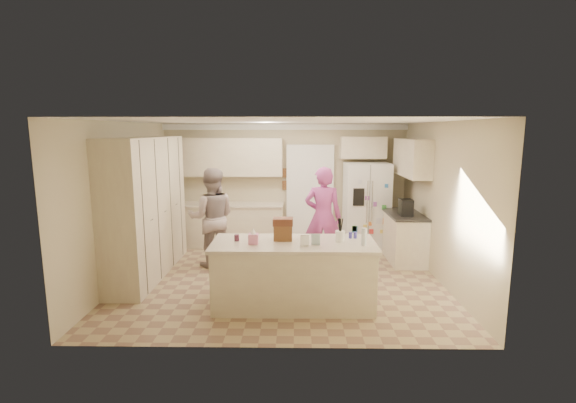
{
  "coord_description": "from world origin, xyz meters",
  "views": [
    {
      "loc": [
        0.21,
        -6.72,
        2.46
      ],
      "look_at": [
        0.1,
        0.35,
        1.25
      ],
      "focal_mm": 26.0,
      "sensor_mm": 36.0,
      "label": 1
    }
  ],
  "objects_px": {
    "tissue_box": "(253,239)",
    "teen_boy": "(212,218)",
    "refrigerator": "(366,206)",
    "teen_girl": "(323,217)",
    "coffee_maker": "(406,207)",
    "dollhouse_body": "(283,233)",
    "island_base": "(293,275)",
    "utensil_crock": "(340,236)"
  },
  "relations": [
    {
      "from": "tissue_box",
      "to": "teen_boy",
      "type": "bearing_deg",
      "value": 116.95
    },
    {
      "from": "refrigerator",
      "to": "coffee_maker",
      "type": "bearing_deg",
      "value": -64.31
    },
    {
      "from": "utensil_crock",
      "to": "dollhouse_body",
      "type": "distance_m",
      "value": 0.8
    },
    {
      "from": "refrigerator",
      "to": "coffee_maker",
      "type": "distance_m",
      "value": 1.19
    },
    {
      "from": "refrigerator",
      "to": "utensil_crock",
      "type": "height_order",
      "value": "refrigerator"
    },
    {
      "from": "island_base",
      "to": "tissue_box",
      "type": "relative_size",
      "value": 15.71
    },
    {
      "from": "dollhouse_body",
      "to": "teen_boy",
      "type": "xyz_separation_m",
      "value": [
        -1.34,
        1.64,
        -0.14
      ]
    },
    {
      "from": "utensil_crock",
      "to": "tissue_box",
      "type": "bearing_deg",
      "value": -172.87
    },
    {
      "from": "tissue_box",
      "to": "refrigerator",
      "type": "bearing_deg",
      "value": 55.96
    },
    {
      "from": "refrigerator",
      "to": "coffee_maker",
      "type": "xyz_separation_m",
      "value": [
        0.54,
        -1.05,
        0.17
      ]
    },
    {
      "from": "refrigerator",
      "to": "utensil_crock",
      "type": "relative_size",
      "value": 12.0
    },
    {
      "from": "island_base",
      "to": "teen_boy",
      "type": "distance_m",
      "value": 2.33
    },
    {
      "from": "coffee_maker",
      "to": "tissue_box",
      "type": "relative_size",
      "value": 2.14
    },
    {
      "from": "dollhouse_body",
      "to": "coffee_maker",
      "type": "bearing_deg",
      "value": 39.29
    },
    {
      "from": "island_base",
      "to": "dollhouse_body",
      "type": "bearing_deg",
      "value": 146.31
    },
    {
      "from": "teen_boy",
      "to": "teen_girl",
      "type": "relative_size",
      "value": 0.98
    },
    {
      "from": "tissue_box",
      "to": "coffee_maker",
      "type": "bearing_deg",
      "value": 37.57
    },
    {
      "from": "island_base",
      "to": "teen_boy",
      "type": "xyz_separation_m",
      "value": [
        -1.49,
        1.74,
        0.46
      ]
    },
    {
      "from": "refrigerator",
      "to": "dollhouse_body",
      "type": "relative_size",
      "value": 6.92
    },
    {
      "from": "coffee_maker",
      "to": "teen_girl",
      "type": "height_order",
      "value": "teen_girl"
    },
    {
      "from": "dollhouse_body",
      "to": "tissue_box",
      "type": "bearing_deg",
      "value": -153.43
    },
    {
      "from": "teen_girl",
      "to": "utensil_crock",
      "type": "bearing_deg",
      "value": 101.89
    },
    {
      "from": "teen_girl",
      "to": "island_base",
      "type": "bearing_deg",
      "value": 81.05
    },
    {
      "from": "island_base",
      "to": "teen_girl",
      "type": "distance_m",
      "value": 1.89
    },
    {
      "from": "island_base",
      "to": "tissue_box",
      "type": "distance_m",
      "value": 0.79
    },
    {
      "from": "island_base",
      "to": "tissue_box",
      "type": "height_order",
      "value": "tissue_box"
    },
    {
      "from": "refrigerator",
      "to": "island_base",
      "type": "distance_m",
      "value": 3.34
    },
    {
      "from": "refrigerator",
      "to": "teen_girl",
      "type": "bearing_deg",
      "value": -130.96
    },
    {
      "from": "refrigerator",
      "to": "teen_boy",
      "type": "distance_m",
      "value": 3.23
    },
    {
      "from": "tissue_box",
      "to": "teen_girl",
      "type": "bearing_deg",
      "value": 59.82
    },
    {
      "from": "dollhouse_body",
      "to": "teen_boy",
      "type": "distance_m",
      "value": 2.12
    },
    {
      "from": "tissue_box",
      "to": "teen_girl",
      "type": "height_order",
      "value": "teen_girl"
    },
    {
      "from": "island_base",
      "to": "utensil_crock",
      "type": "distance_m",
      "value": 0.86
    },
    {
      "from": "tissue_box",
      "to": "teen_girl",
      "type": "relative_size",
      "value": 0.08
    },
    {
      "from": "coffee_maker",
      "to": "teen_girl",
      "type": "relative_size",
      "value": 0.16
    },
    {
      "from": "island_base",
      "to": "tissue_box",
      "type": "bearing_deg",
      "value": -169.7
    },
    {
      "from": "coffee_maker",
      "to": "dollhouse_body",
      "type": "bearing_deg",
      "value": -140.71
    },
    {
      "from": "utensil_crock",
      "to": "teen_girl",
      "type": "xyz_separation_m",
      "value": [
        -0.12,
        1.71,
        -0.08
      ]
    },
    {
      "from": "dollhouse_body",
      "to": "utensil_crock",
      "type": "bearing_deg",
      "value": -3.58
    },
    {
      "from": "utensil_crock",
      "to": "teen_boy",
      "type": "height_order",
      "value": "teen_boy"
    },
    {
      "from": "utensil_crock",
      "to": "tissue_box",
      "type": "distance_m",
      "value": 1.21
    },
    {
      "from": "tissue_box",
      "to": "teen_boy",
      "type": "height_order",
      "value": "teen_boy"
    }
  ]
}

